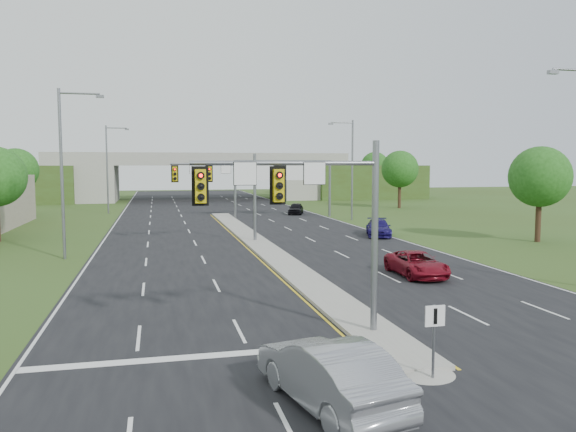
% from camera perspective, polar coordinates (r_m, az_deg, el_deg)
% --- Properties ---
extents(ground, '(240.00, 240.00, 0.00)m').
position_cam_1_polar(ground, '(21.06, 8.66, -11.80)').
color(ground, '#344819').
rests_on(ground, ground).
extents(road, '(24.00, 160.00, 0.02)m').
position_cam_1_polar(road, '(54.54, -5.17, -1.24)').
color(road, black).
rests_on(road, ground).
extents(median, '(2.00, 54.00, 0.16)m').
position_cam_1_polar(median, '(42.77, -2.91, -2.89)').
color(median, gray).
rests_on(median, road).
extents(median_nose, '(2.00, 2.00, 0.16)m').
position_cam_1_polar(median_nose, '(17.58, 13.70, -15.04)').
color(median_nose, gray).
rests_on(median_nose, road).
extents(lane_markings, '(23.72, 160.00, 0.01)m').
position_cam_1_polar(lane_markings, '(48.47, -4.87, -2.03)').
color(lane_markings, gold).
rests_on(lane_markings, road).
extents(signal_mast_near, '(6.62, 0.60, 7.00)m').
position_cam_1_polar(signal_mast_near, '(19.38, 2.72, 1.02)').
color(signal_mast_near, slate).
rests_on(signal_mast_near, ground).
extents(signal_mast_far, '(6.62, 0.60, 7.00)m').
position_cam_1_polar(signal_mast_far, '(43.93, -6.30, 3.36)').
color(signal_mast_far, slate).
rests_on(signal_mast_far, ground).
extents(keep_right_sign, '(0.60, 0.13, 2.20)m').
position_cam_1_polar(keep_right_sign, '(16.69, 14.65, -11.04)').
color(keep_right_sign, slate).
rests_on(keep_right_sign, ground).
extents(sign_gantry, '(11.58, 0.44, 6.67)m').
position_cam_1_polar(sign_gantry, '(65.17, -0.60, 4.45)').
color(sign_gantry, slate).
rests_on(sign_gantry, ground).
extents(overpass, '(80.00, 14.00, 8.10)m').
position_cam_1_polar(overpass, '(98.98, -8.87, 3.68)').
color(overpass, gray).
rests_on(overpass, ground).
extents(lightpole_l_mid, '(2.85, 0.25, 11.00)m').
position_cam_1_polar(lightpole_l_mid, '(39.08, -21.74, 4.81)').
color(lightpole_l_mid, slate).
rests_on(lightpole_l_mid, ground).
extents(lightpole_l_far, '(2.85, 0.25, 11.00)m').
position_cam_1_polar(lightpole_l_far, '(73.88, -17.75, 4.96)').
color(lightpole_l_far, slate).
rests_on(lightpole_l_far, ground).
extents(lightpole_r_far, '(2.85, 0.25, 11.00)m').
position_cam_1_polar(lightpole_r_far, '(62.26, 6.37, 5.17)').
color(lightpole_r_far, slate).
rests_on(lightpole_r_far, ground).
extents(tree_l_mid, '(5.20, 5.20, 8.12)m').
position_cam_1_polar(tree_l_mid, '(75.47, -25.89, 4.23)').
color(tree_l_mid, '#382316').
rests_on(tree_l_mid, ground).
extents(tree_r_near, '(4.80, 4.80, 7.60)m').
position_cam_1_polar(tree_r_near, '(48.69, 24.22, 3.64)').
color(tree_r_near, '#382316').
rests_on(tree_r_near, ground).
extents(tree_r_mid, '(5.20, 5.20, 8.12)m').
position_cam_1_polar(tree_r_mid, '(80.96, 11.30, 4.69)').
color(tree_r_mid, '#382316').
rests_on(tree_r_mid, ground).
extents(tree_back_b, '(5.60, 5.60, 8.32)m').
position_cam_1_polar(tree_back_b, '(113.85, -21.61, 4.56)').
color(tree_back_b, '#382316').
rests_on(tree_back_b, ground).
extents(tree_back_c, '(5.60, 5.60, 8.32)m').
position_cam_1_polar(tree_back_c, '(117.00, 2.42, 4.93)').
color(tree_back_c, '#382316').
rests_on(tree_back_c, ground).
extents(tree_back_d, '(6.00, 6.00, 8.85)m').
position_cam_1_polar(tree_back_d, '(121.53, 8.81, 5.04)').
color(tree_back_d, '#382316').
rests_on(tree_back_d, ground).
extents(car_silver, '(2.92, 5.51, 1.72)m').
position_cam_1_polar(car_silver, '(14.83, 4.18, -15.58)').
color(car_silver, '#93959A').
rests_on(car_silver, road).
extents(car_far_a, '(2.32, 4.86, 1.34)m').
position_cam_1_polar(car_far_a, '(31.87, 12.95, -4.75)').
color(car_far_a, maroon).
rests_on(car_far_a, road).
extents(car_far_b, '(3.42, 5.25, 1.41)m').
position_cam_1_polar(car_far_b, '(48.89, 9.18, -1.19)').
color(car_far_b, '#150D50').
rests_on(car_far_b, road).
extents(car_far_c, '(2.96, 4.45, 1.41)m').
position_cam_1_polar(car_far_c, '(69.56, 0.81, 0.77)').
color(car_far_c, black).
rests_on(car_far_c, road).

